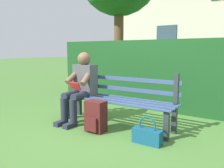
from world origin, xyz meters
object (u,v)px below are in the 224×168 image
Objects in this scene: person_seated at (81,85)px; backpack at (96,117)px; park_bench at (118,99)px; handbag at (147,135)px.

person_seated is 2.52× the size of backpack.
person_seated is at bearing 14.34° from park_bench.
backpack is 0.83m from handbag.
park_bench is 0.51m from backpack.
handbag is (-0.73, 0.45, -0.31)m from park_bench.
backpack is (-0.54, 0.30, -0.38)m from person_seated.
backpack is at bearing 150.68° from person_seated.
person_seated is at bearing -29.32° from backpack.
person_seated is (0.63, 0.16, 0.19)m from park_bench.
park_bench reaches higher than handbag.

